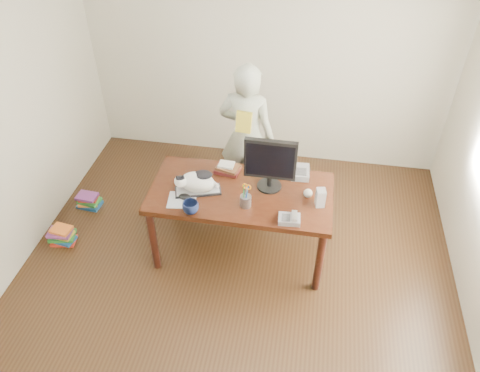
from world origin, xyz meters
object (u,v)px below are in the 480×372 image
(monitor, at_px, (270,162))
(book_pile_b, at_px, (89,201))
(book_stack, at_px, (228,168))
(speaker, at_px, (320,198))
(keyboard, at_px, (198,191))
(coffee_mug, at_px, (191,207))
(book_pile_a, at_px, (62,236))
(pen_cup, at_px, (246,200))
(mouse, at_px, (185,197))
(cat, at_px, (196,182))
(phone, at_px, (290,219))
(desk, at_px, (242,198))
(person, at_px, (247,136))
(baseball, at_px, (308,193))
(calculator, at_px, (300,172))

(monitor, distance_m, book_pile_b, 2.20)
(monitor, relative_size, book_stack, 2.05)
(speaker, relative_size, book_stack, 0.68)
(keyboard, xyz_separation_m, coffee_mug, (0.00, -0.27, 0.04))
(coffee_mug, distance_m, book_pile_a, 1.57)
(book_pile_b, bearing_deg, pen_cup, -16.45)
(mouse, height_order, coffee_mug, coffee_mug)
(coffee_mug, bearing_deg, speaker, 14.61)
(cat, height_order, mouse, cat)
(speaker, relative_size, book_pile_a, 0.61)
(phone, bearing_deg, pen_cup, 158.14)
(coffee_mug, xyz_separation_m, speaker, (1.05, 0.27, 0.03))
(desk, relative_size, person, 1.02)
(coffee_mug, bearing_deg, baseball, 21.06)
(desk, height_order, book_stack, book_stack)
(keyboard, relative_size, pen_cup, 1.77)
(cat, relative_size, calculator, 1.71)
(coffee_mug, bearing_deg, book_pile_b, 153.13)
(coffee_mug, bearing_deg, book_stack, 71.77)
(book_pile_a, distance_m, book_pile_b, 0.55)
(pen_cup, xyz_separation_m, coffee_mug, (-0.44, -0.16, -0.01))
(desk, height_order, speaker, speaker)
(keyboard, bearing_deg, coffee_mug, -106.64)
(speaker, distance_m, book_pile_a, 2.55)
(keyboard, relative_size, book_pile_a, 1.58)
(monitor, bearing_deg, person, 114.13)
(pen_cup, bearing_deg, speaker, 10.62)
(cat, xyz_separation_m, pen_cup, (0.45, -0.10, -0.05))
(speaker, bearing_deg, mouse, 174.78)
(pen_cup, xyz_separation_m, book_pile_b, (-1.79, 0.53, -0.74))
(desk, distance_m, cat, 0.49)
(monitor, distance_m, coffee_mug, 0.77)
(coffee_mug, bearing_deg, monitor, 35.17)
(desk, bearing_deg, calculator, 26.22)
(pen_cup, bearing_deg, book_pile_a, -179.34)
(person, bearing_deg, coffee_mug, 83.35)
(pen_cup, distance_m, book_stack, 0.50)
(monitor, xyz_separation_m, pen_cup, (-0.17, -0.26, -0.22))
(book_stack, bearing_deg, person, 92.21)
(calculator, bearing_deg, desk, -157.38)
(monitor, xyz_separation_m, mouse, (-0.69, -0.27, -0.26))
(book_stack, xyz_separation_m, book_pile_b, (-1.55, 0.09, -0.71))
(baseball, bearing_deg, book_stack, 162.92)
(book_stack, bearing_deg, book_pile_a, -153.21)
(mouse, xyz_separation_m, baseball, (1.04, 0.21, 0.01))
(pen_cup, distance_m, book_pile_a, 1.96)
(pen_cup, distance_m, book_pile_b, 2.01)
(book_pile_a, height_order, book_pile_b, book_pile_a)
(keyboard, height_order, speaker, speaker)
(keyboard, relative_size, calculator, 1.91)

